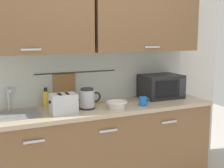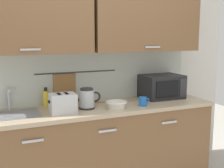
{
  "view_description": "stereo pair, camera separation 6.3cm",
  "coord_description": "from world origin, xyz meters",
  "px_view_note": "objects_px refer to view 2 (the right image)",
  "views": [
    {
      "loc": [
        -1.09,
        -2.47,
        1.64
      ],
      "look_at": [
        0.19,
        0.33,
        1.12
      ],
      "focal_mm": 47.85,
      "sensor_mm": 36.0,
      "label": 1
    },
    {
      "loc": [
        -1.03,
        -2.49,
        1.64
      ],
      "look_at": [
        0.19,
        0.33,
        1.12
      ],
      "focal_mm": 47.85,
      "sensor_mm": 36.0,
      "label": 2
    }
  ],
  "objects_px": {
    "electric_kettle": "(87,99)",
    "microwave": "(162,86)",
    "mug_near_sink": "(72,101)",
    "toaster": "(63,103)",
    "dish_soap_bottle": "(46,98)",
    "mixing_bowl": "(116,104)",
    "mug_by_kettle": "(143,101)",
    "wooden_spoon": "(107,102)"
  },
  "relations": [
    {
      "from": "toaster",
      "to": "mug_by_kettle",
      "type": "relative_size",
      "value": 2.13
    },
    {
      "from": "microwave",
      "to": "mug_near_sink",
      "type": "relative_size",
      "value": 3.83
    },
    {
      "from": "dish_soap_bottle",
      "to": "mug_near_sink",
      "type": "height_order",
      "value": "dish_soap_bottle"
    },
    {
      "from": "wooden_spoon",
      "to": "dish_soap_bottle",
      "type": "bearing_deg",
      "value": 172.8
    },
    {
      "from": "dish_soap_bottle",
      "to": "wooden_spoon",
      "type": "bearing_deg",
      "value": -7.2
    },
    {
      "from": "electric_kettle",
      "to": "mug_near_sink",
      "type": "relative_size",
      "value": 1.89
    },
    {
      "from": "mug_by_kettle",
      "to": "toaster",
      "type": "bearing_deg",
      "value": 177.61
    },
    {
      "from": "microwave",
      "to": "mixing_bowl",
      "type": "xyz_separation_m",
      "value": [
        -0.7,
        -0.26,
        -0.09
      ]
    },
    {
      "from": "electric_kettle",
      "to": "toaster",
      "type": "xyz_separation_m",
      "value": [
        -0.27,
        -0.09,
        -0.01
      ]
    },
    {
      "from": "mug_near_sink",
      "to": "toaster",
      "type": "bearing_deg",
      "value": -121.23
    },
    {
      "from": "microwave",
      "to": "wooden_spoon",
      "type": "height_order",
      "value": "microwave"
    },
    {
      "from": "electric_kettle",
      "to": "mug_near_sink",
      "type": "bearing_deg",
      "value": 117.73
    },
    {
      "from": "electric_kettle",
      "to": "mixing_bowl",
      "type": "distance_m",
      "value": 0.3
    },
    {
      "from": "microwave",
      "to": "wooden_spoon",
      "type": "distance_m",
      "value": 0.69
    },
    {
      "from": "mixing_bowl",
      "to": "wooden_spoon",
      "type": "height_order",
      "value": "mixing_bowl"
    },
    {
      "from": "electric_kettle",
      "to": "mug_near_sink",
      "type": "distance_m",
      "value": 0.22
    },
    {
      "from": "wooden_spoon",
      "to": "mug_by_kettle",
      "type": "bearing_deg",
      "value": -47.42
    },
    {
      "from": "microwave",
      "to": "mug_by_kettle",
      "type": "relative_size",
      "value": 3.83
    },
    {
      "from": "dish_soap_bottle",
      "to": "mixing_bowl",
      "type": "distance_m",
      "value": 0.73
    },
    {
      "from": "electric_kettle",
      "to": "wooden_spoon",
      "type": "relative_size",
      "value": 0.82
    },
    {
      "from": "microwave",
      "to": "dish_soap_bottle",
      "type": "bearing_deg",
      "value": 174.71
    },
    {
      "from": "dish_soap_bottle",
      "to": "wooden_spoon",
      "type": "xyz_separation_m",
      "value": [
        0.65,
        -0.08,
        -0.08
      ]
    },
    {
      "from": "microwave",
      "to": "mug_near_sink",
      "type": "xyz_separation_m",
      "value": [
        -1.06,
        0.05,
        -0.09
      ]
    },
    {
      "from": "microwave",
      "to": "mug_by_kettle",
      "type": "height_order",
      "value": "microwave"
    },
    {
      "from": "mug_near_sink",
      "to": "microwave",
      "type": "bearing_deg",
      "value": -2.89
    },
    {
      "from": "toaster",
      "to": "mug_by_kettle",
      "type": "distance_m",
      "value": 0.84
    },
    {
      "from": "wooden_spoon",
      "to": "electric_kettle",
      "type": "bearing_deg",
      "value": -148.19
    },
    {
      "from": "mug_by_kettle",
      "to": "wooden_spoon",
      "type": "distance_m",
      "value": 0.41
    },
    {
      "from": "wooden_spoon",
      "to": "mixing_bowl",
      "type": "bearing_deg",
      "value": -94.42
    },
    {
      "from": "electric_kettle",
      "to": "microwave",
      "type": "bearing_deg",
      "value": 8.14
    },
    {
      "from": "toaster",
      "to": "wooden_spoon",
      "type": "relative_size",
      "value": 0.93
    },
    {
      "from": "microwave",
      "to": "dish_soap_bottle",
      "type": "relative_size",
      "value": 2.35
    },
    {
      "from": "microwave",
      "to": "dish_soap_bottle",
      "type": "distance_m",
      "value": 1.32
    },
    {
      "from": "toaster",
      "to": "electric_kettle",
      "type": "bearing_deg",
      "value": 18.48
    },
    {
      "from": "mug_near_sink",
      "to": "toaster",
      "type": "height_order",
      "value": "toaster"
    },
    {
      "from": "electric_kettle",
      "to": "mug_near_sink",
      "type": "height_order",
      "value": "electric_kettle"
    },
    {
      "from": "mug_near_sink",
      "to": "dish_soap_bottle",
      "type": "bearing_deg",
      "value": 165.15
    },
    {
      "from": "dish_soap_bottle",
      "to": "wooden_spoon",
      "type": "relative_size",
      "value": 0.71
    },
    {
      "from": "electric_kettle",
      "to": "toaster",
      "type": "relative_size",
      "value": 0.89
    },
    {
      "from": "mug_near_sink",
      "to": "mug_by_kettle",
      "type": "distance_m",
      "value": 0.74
    },
    {
      "from": "microwave",
      "to": "wooden_spoon",
      "type": "xyz_separation_m",
      "value": [
        -0.67,
        0.04,
        -0.13
      ]
    },
    {
      "from": "microwave",
      "to": "wooden_spoon",
      "type": "bearing_deg",
      "value": 176.55
    }
  ]
}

